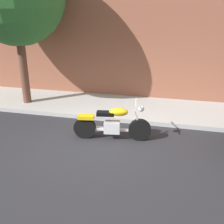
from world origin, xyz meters
TOP-DOWN VIEW (x-y plane):
  - ground_plane at (0.00, 0.00)m, footprint 60.00×60.00m
  - sidewalk at (0.00, 2.74)m, footprint 19.39×2.42m
  - motorcycle at (0.28, 0.37)m, footprint 2.16×0.70m

SIDE VIEW (x-z plane):
  - ground_plane at x=0.00m, z-range 0.00..0.00m
  - sidewalk at x=0.00m, z-range 0.00..0.14m
  - motorcycle at x=0.28m, z-range -0.11..1.01m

